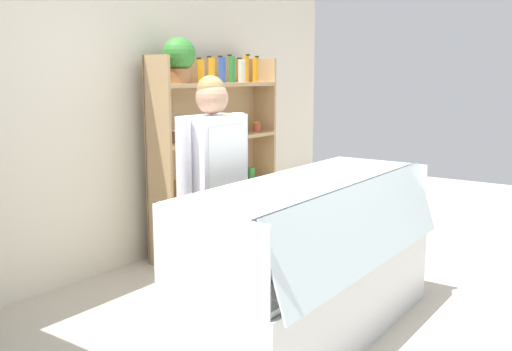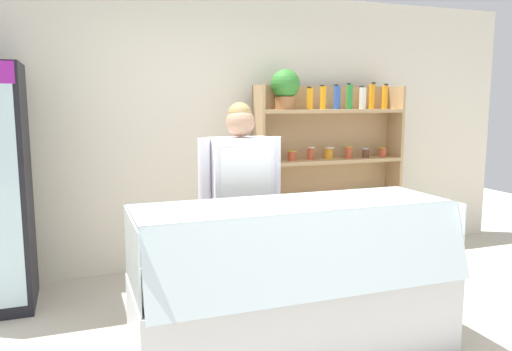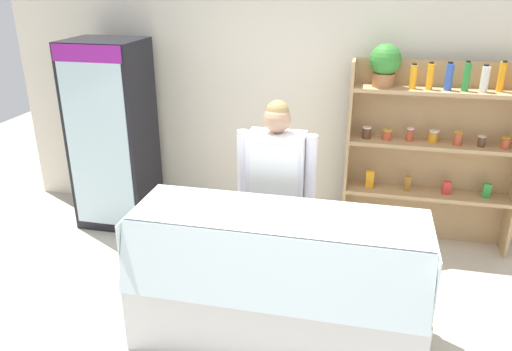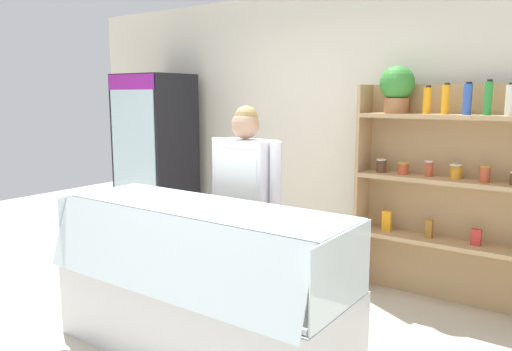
{
  "view_description": "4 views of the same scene",
  "coord_description": "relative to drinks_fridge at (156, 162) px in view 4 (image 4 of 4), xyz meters",
  "views": [
    {
      "loc": [
        -3.09,
        -1.58,
        1.64
      ],
      "look_at": [
        -0.2,
        0.46,
        1.01
      ],
      "focal_mm": 40.0,
      "sensor_mm": 36.0,
      "label": 1
    },
    {
      "loc": [
        -1.37,
        -2.69,
        1.64
      ],
      "look_at": [
        -0.1,
        0.8,
        1.09
      ],
      "focal_mm": 35.0,
      "sensor_mm": 36.0,
      "label": 2
    },
    {
      "loc": [
        0.43,
        -2.87,
        2.54
      ],
      "look_at": [
        -0.39,
        0.78,
        1.01
      ],
      "focal_mm": 35.0,
      "sensor_mm": 36.0,
      "label": 3
    },
    {
      "loc": [
        2.02,
        -2.24,
        1.72
      ],
      "look_at": [
        -0.02,
        0.64,
        1.14
      ],
      "focal_mm": 35.0,
      "sensor_mm": 36.0,
      "label": 4
    }
  ],
  "objects": [
    {
      "name": "drinks_fridge",
      "position": [
        0.0,
        0.0,
        0.0
      ],
      "size": [
        0.74,
        0.65,
        1.94
      ],
      "color": "black",
      "rests_on": "ground"
    },
    {
      "name": "deli_display_case",
      "position": [
        2.01,
        -1.52,
        -0.66
      ],
      "size": [
        2.05,
        0.82,
        1.01
      ],
      "color": "silver",
      "rests_on": "ground"
    },
    {
      "name": "back_wall",
      "position": [
        2.1,
        0.52,
        0.38
      ],
      "size": [
        6.8,
        0.1,
        2.7
      ],
      "primitive_type": "cube",
      "color": "silver",
      "rests_on": "ground"
    },
    {
      "name": "shop_clerk",
      "position": [
        1.88,
        -0.84,
        0.0
      ],
      "size": [
        0.64,
        0.25,
        1.64
      ],
      "color": "#2D2D38",
      "rests_on": "ground"
    },
    {
      "name": "shelving_unit",
      "position": [
        3.1,
        0.23,
        0.14
      ],
      "size": [
        1.58,
        0.29,
        1.95
      ],
      "color": "tan",
      "rests_on": "ground"
    }
  ]
}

